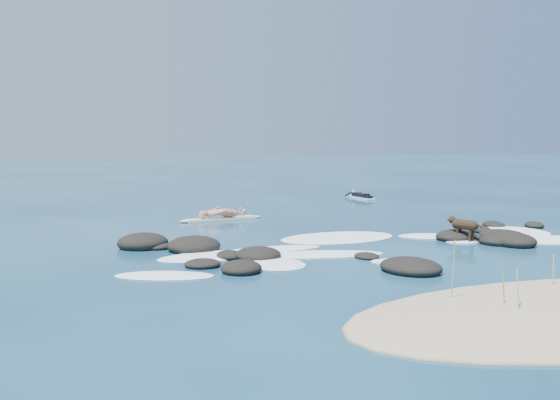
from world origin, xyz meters
name	(u,v)px	position (x,y,z in m)	size (l,w,h in m)	color
ground	(367,241)	(0.00, 0.00, 0.00)	(160.00, 160.00, 0.00)	#0A2642
reef_rocks	(361,245)	(-0.77, -1.14, 0.11)	(14.40, 6.82, 0.57)	black
breaking_foam	(392,246)	(0.25, -1.05, 0.01)	(15.30, 7.03, 0.12)	white
standing_surfer_rig	(221,201)	(-3.09, 5.97, 0.73)	(3.27, 0.97, 1.86)	beige
paddling_surfer_rig	(360,196)	(5.53, 11.75, 0.13)	(0.98, 2.19, 0.38)	white
dog	(463,225)	(2.63, -1.05, 0.51)	(0.61, 1.15, 0.77)	black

